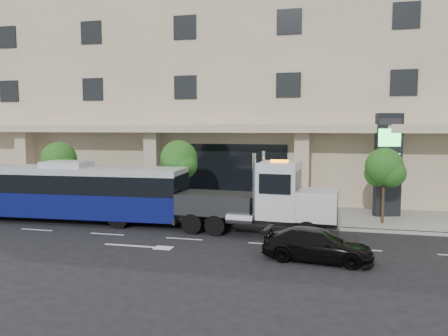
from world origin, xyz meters
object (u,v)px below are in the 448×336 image
at_px(tow_truck, 263,201).
at_px(black_sedan, 317,245).
at_px(city_bus, 68,191).
at_px(signage_pylon, 388,164).

bearing_deg(tow_truck, black_sedan, -49.87).
bearing_deg(black_sedan, city_bus, 79.10).
bearing_deg(city_bus, signage_pylon, 12.90).
height_order(black_sedan, signage_pylon, signage_pylon).
bearing_deg(tow_truck, city_bus, -178.74).
distance_m(black_sedan, signage_pylon, 10.21).
relative_size(black_sedan, signage_pylon, 0.74).
bearing_deg(city_bus, black_sedan, -19.72).
relative_size(city_bus, tow_truck, 1.50).
bearing_deg(black_sedan, signage_pylon, -15.86).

